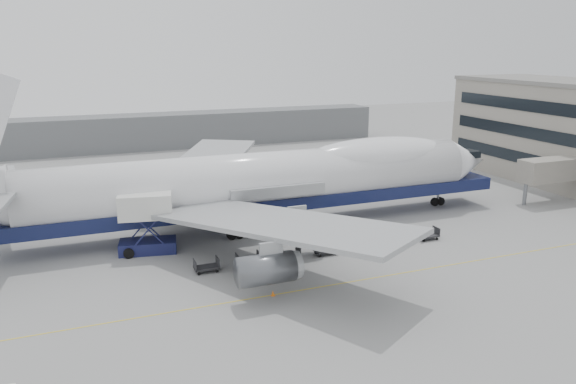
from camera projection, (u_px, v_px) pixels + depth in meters
name	position (u px, v px, depth m)	size (l,w,h in m)	color
ground	(300.00, 263.00, 55.22)	(260.00, 260.00, 0.00)	gray
apron_line	(326.00, 286.00, 49.82)	(60.00, 0.15, 0.01)	gold
hangar	(121.00, 133.00, 113.73)	(110.00, 8.00, 7.00)	slate
airliner	(265.00, 180.00, 64.81)	(67.00, 55.30, 19.98)	white
catering_truck	(146.00, 220.00, 57.21)	(6.14, 4.71, 6.26)	#181C4A
traffic_cone	(273.00, 293.00, 47.85)	(0.34, 0.34, 0.49)	orange
dolly_0	(206.00, 267.00, 52.82)	(2.30, 1.35, 1.30)	#2D2D30
dolly_1	(248.00, 261.00, 54.30)	(2.30, 1.35, 1.30)	#2D2D30
dolly_2	(288.00, 255.00, 55.77)	(2.30, 1.35, 1.30)	#2D2D30
dolly_3	(326.00, 249.00, 57.24)	(2.30, 1.35, 1.30)	#2D2D30
dolly_4	(361.00, 244.00, 58.72)	(2.30, 1.35, 1.30)	#2D2D30
dolly_5	(395.00, 239.00, 60.19)	(2.30, 1.35, 1.30)	#2D2D30
dolly_6	(428.00, 235.00, 61.67)	(2.30, 1.35, 1.30)	#2D2D30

